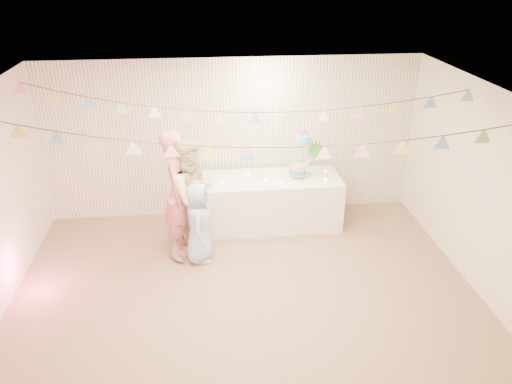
{
  "coord_description": "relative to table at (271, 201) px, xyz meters",
  "views": [
    {
      "loc": [
        -0.44,
        -5.12,
        4.0
      ],
      "look_at": [
        0.2,
        0.8,
        1.15
      ],
      "focal_mm": 35.0,
      "sensor_mm": 36.0,
      "label": 1
    }
  ],
  "objects": [
    {
      "name": "floor",
      "position": [
        -0.58,
        -1.98,
        -0.41
      ],
      "size": [
        6.0,
        6.0,
        0.0
      ],
      "primitive_type": "plane",
      "color": "brown",
      "rests_on": "ground"
    },
    {
      "name": "ceiling",
      "position": [
        -0.58,
        -1.98,
        2.19
      ],
      "size": [
        6.0,
        6.0,
        0.0
      ],
      "primitive_type": "plane",
      "color": "silver",
      "rests_on": "ground"
    },
    {
      "name": "back_wall",
      "position": [
        -0.58,
        0.52,
        0.89
      ],
      "size": [
        6.0,
        6.0,
        0.0
      ],
      "primitive_type": "plane",
      "color": "white",
      "rests_on": "ground"
    },
    {
      "name": "front_wall",
      "position": [
        -0.58,
        -4.48,
        0.89
      ],
      "size": [
        6.0,
        6.0,
        0.0
      ],
      "primitive_type": "plane",
      "color": "white",
      "rests_on": "ground"
    },
    {
      "name": "right_wall",
      "position": [
        2.42,
        -1.98,
        0.89
      ],
      "size": [
        5.0,
        5.0,
        0.0
      ],
      "primitive_type": "plane",
      "color": "white",
      "rests_on": "ground"
    },
    {
      "name": "table",
      "position": [
        0.0,
        0.0,
        0.0
      ],
      "size": [
        2.17,
        0.87,
        0.81
      ],
      "primitive_type": "cube",
      "color": "white",
      "rests_on": "floor"
    },
    {
      "name": "cake_stand",
      "position": [
        0.55,
        0.05,
        0.69
      ],
      "size": [
        0.63,
        0.37,
        0.7
      ],
      "primitive_type": null,
      "color": "silver",
      "rests_on": "table"
    },
    {
      "name": "cake_bottom",
      "position": [
        0.4,
        -0.01,
        0.43
      ],
      "size": [
        0.31,
        0.31,
        0.15
      ],
      "primitive_type": null,
      "color": "teal",
      "rests_on": "cake_stand"
    },
    {
      "name": "cake_middle",
      "position": [
        0.73,
        0.14,
        0.7
      ],
      "size": [
        0.27,
        0.27,
        0.22
      ],
      "primitive_type": null,
      "color": "green",
      "rests_on": "cake_stand"
    },
    {
      "name": "cake_top_tier",
      "position": [
        0.49,
        0.02,
        0.97
      ],
      "size": [
        0.25,
        0.25,
        0.19
      ],
      "primitive_type": null,
      "color": "#4CC3EF",
      "rests_on": "cake_stand"
    },
    {
      "name": "platter",
      "position": [
        -0.61,
        -0.05,
        0.35
      ],
      "size": [
        0.33,
        0.33,
        0.02
      ],
      "primitive_type": "cylinder",
      "color": "white",
      "rests_on": "table"
    },
    {
      "name": "posy",
      "position": [
        -0.18,
        0.05,
        0.41
      ],
      "size": [
        0.12,
        0.12,
        0.14
      ],
      "primitive_type": null,
      "color": "white",
      "rests_on": "table"
    },
    {
      "name": "person_adult_a",
      "position": [
        -1.41,
        -0.66,
        0.54
      ],
      "size": [
        0.55,
        0.75,
        1.88
      ],
      "primitive_type": "imported",
      "rotation": [
        0.0,
        0.0,
        1.42
      ],
      "color": "#C3666E",
      "rests_on": "floor"
    },
    {
      "name": "person_adult_b",
      "position": [
        -1.24,
        -0.7,
        0.49
      ],
      "size": [
        1.06,
        1.1,
        1.79
      ],
      "primitive_type": "imported",
      "rotation": [
        0.0,
        0.0,
        0.93
      ],
      "color": "#D9C085",
      "rests_on": "floor"
    },
    {
      "name": "person_child",
      "position": [
        -1.16,
        -0.95,
        0.19
      ],
      "size": [
        0.42,
        0.61,
        1.2
      ],
      "primitive_type": "imported",
      "rotation": [
        0.0,
        0.0,
        1.5
      ],
      "color": "#92B2CF",
      "rests_on": "floor"
    },
    {
      "name": "bunting_back",
      "position": [
        -0.58,
        -0.88,
        1.94
      ],
      "size": [
        5.6,
        1.1,
        0.4
      ],
      "primitive_type": null,
      "color": "pink",
      "rests_on": "ceiling"
    },
    {
      "name": "bunting_front",
      "position": [
        -0.58,
        -2.18,
        1.91
      ],
      "size": [
        5.6,
        0.9,
        0.36
      ],
      "primitive_type": null,
      "color": "#72A5E5",
      "rests_on": "ceiling"
    },
    {
      "name": "tealight_0",
      "position": [
        -0.8,
        -0.15,
        0.42
      ],
      "size": [
        0.04,
        0.04,
        0.03
      ],
      "primitive_type": "cylinder",
      "color": "#FFD88C",
      "rests_on": "table"
    },
    {
      "name": "tealight_1",
      "position": [
        -0.35,
        0.18,
        0.42
      ],
      "size": [
        0.04,
        0.04,
        0.03
      ],
      "primitive_type": "cylinder",
      "color": "#FFD88C",
      "rests_on": "table"
    },
    {
      "name": "tealight_2",
      "position": [
        0.1,
        -0.22,
        0.42
      ],
      "size": [
        0.04,
        0.04,
        0.03
      ],
      "primitive_type": "cylinder",
      "color": "#FFD88C",
      "rests_on": "table"
    },
    {
      "name": "tealight_3",
      "position": [
        0.35,
        0.22,
        0.42
      ],
      "size": [
        0.04,
        0.04,
        0.03
      ],
      "primitive_type": "cylinder",
      "color": "#FFD88C",
      "rests_on": "table"
    },
    {
      "name": "tealight_4",
      "position": [
        0.82,
        -0.18,
        0.42
      ],
      "size": [
        0.04,
        0.04,
        0.03
      ],
      "primitive_type": "cylinder",
      "color": "#FFD88C",
      "rests_on": "table"
    },
    {
      "name": "tealight_5",
      "position": [
        0.9,
        0.15,
        0.42
      ],
      "size": [
        0.04,
        0.04,
        0.03
      ],
      "primitive_type": "cylinder",
      "color": "#FFD88C",
      "rests_on": "table"
    },
    {
      "name": "tealight_6",
      "position": [
        -0.11,
        -0.1,
        0.42
      ],
      "size": [
        0.04,
        0.04,
        0.03
      ],
      "primitive_type": "cylinder",
      "color": "#FFD88C",
      "rests_on": "table"
    }
  ]
}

